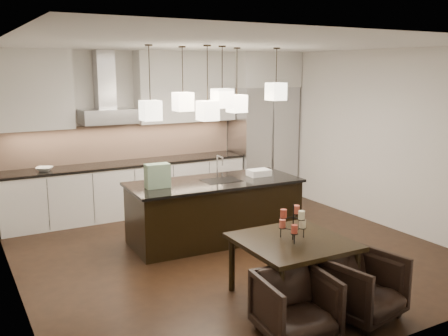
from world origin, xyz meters
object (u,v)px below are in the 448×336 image
refrigerator (263,143)px  armchair_left (295,306)px  island_body (214,212)px  dining_table (292,269)px  armchair_right (362,286)px

refrigerator → armchair_left: bearing=-120.3°
refrigerator → island_body: refrigerator is taller
dining_table → armchair_left: 0.81m
refrigerator → armchair_left: 5.40m
refrigerator → island_body: (-2.07, -1.83, -0.65)m
island_body → dining_table: size_ratio=2.15×
armchair_left → refrigerator: bearing=66.0°
armchair_left → armchair_right: size_ratio=0.95×
refrigerator → armchair_right: refrigerator is taller
armchair_right → island_body: bearing=83.6°
armchair_left → armchair_right: (0.83, -0.02, 0.02)m
island_body → dining_table: island_body is taller
refrigerator → dining_table: bearing=-119.6°
refrigerator → armchair_right: bearing=-112.0°
dining_table → armchair_right: (0.37, -0.69, -0.01)m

